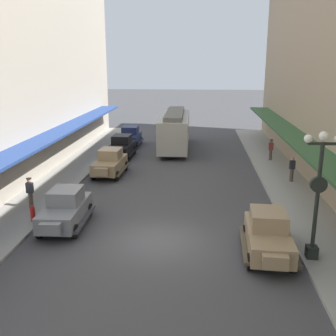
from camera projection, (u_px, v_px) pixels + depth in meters
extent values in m
plane|color=#424244|center=(157.00, 241.00, 17.84)|extent=(200.00, 200.00, 0.00)
cube|color=#99968E|center=(328.00, 245.00, 17.25)|extent=(3.00, 60.00, 0.15)
cube|color=#19234C|center=(130.00, 138.00, 37.79)|extent=(1.71, 3.90, 0.80)
cube|color=#19234C|center=(130.00, 130.00, 37.84)|extent=(1.44, 1.70, 0.70)
cube|color=#8C9EA8|center=(130.00, 130.00, 37.84)|extent=(1.37, 1.67, 0.42)
cube|color=#19234C|center=(126.00, 142.00, 35.73)|extent=(0.94, 0.36, 0.52)
cube|color=black|center=(140.00, 142.00, 37.81)|extent=(0.25, 3.51, 0.12)
cube|color=black|center=(120.00, 141.00, 37.95)|extent=(0.25, 3.51, 0.12)
cylinder|color=black|center=(136.00, 145.00, 36.52)|extent=(0.22, 0.68, 0.68)
cylinder|color=black|center=(119.00, 145.00, 36.64)|extent=(0.22, 0.68, 0.68)
cylinder|color=black|center=(141.00, 140.00, 39.15)|extent=(0.22, 0.68, 0.68)
cylinder|color=black|center=(124.00, 140.00, 39.27)|extent=(0.22, 0.68, 0.68)
cube|color=#997F5B|center=(268.00, 238.00, 16.41)|extent=(1.87, 3.97, 0.80)
cube|color=#997F5B|center=(268.00, 219.00, 16.46)|extent=(1.51, 1.76, 0.70)
cube|color=#8C9EA8|center=(268.00, 219.00, 16.46)|extent=(1.44, 1.72, 0.42)
cube|color=#997F5B|center=(275.00, 262.00, 14.36)|extent=(0.95, 0.40, 0.52)
cube|color=#4C3F2D|center=(291.00, 246.00, 16.38)|extent=(0.39, 3.52, 0.12)
cube|color=#4C3F2D|center=(244.00, 244.00, 16.61)|extent=(0.39, 3.52, 0.12)
cylinder|color=black|center=(293.00, 264.00, 15.11)|extent=(0.25, 0.69, 0.68)
cylinder|color=black|center=(250.00, 262.00, 15.30)|extent=(0.25, 0.69, 0.68)
cylinder|color=black|center=(282.00, 234.00, 17.73)|extent=(0.25, 0.69, 0.68)
cylinder|color=black|center=(246.00, 232.00, 17.92)|extent=(0.25, 0.69, 0.68)
cube|color=black|center=(121.00, 149.00, 33.32)|extent=(1.86, 3.97, 0.80)
cube|color=black|center=(122.00, 139.00, 33.37)|extent=(1.51, 1.76, 0.70)
cube|color=#8C9EA8|center=(122.00, 139.00, 33.37)|extent=(1.44, 1.72, 0.42)
cube|color=black|center=(115.00, 154.00, 31.27)|extent=(0.95, 0.40, 0.52)
cube|color=black|center=(133.00, 153.00, 33.30)|extent=(0.39, 3.52, 0.12)
cube|color=black|center=(111.00, 152.00, 33.52)|extent=(0.39, 3.52, 0.12)
cylinder|color=black|center=(127.00, 157.00, 32.03)|extent=(0.25, 0.69, 0.68)
cylinder|color=black|center=(108.00, 157.00, 32.22)|extent=(0.25, 0.69, 0.68)
cylinder|color=black|center=(134.00, 150.00, 34.64)|extent=(0.25, 0.69, 0.68)
cylinder|color=black|center=(116.00, 149.00, 34.83)|extent=(0.25, 0.69, 0.68)
cube|color=slate|center=(65.00, 212.00, 19.26)|extent=(1.80, 3.94, 0.80)
cube|color=slate|center=(66.00, 196.00, 19.31)|extent=(1.48, 1.74, 0.70)
cube|color=#8C9EA8|center=(66.00, 196.00, 19.31)|extent=(1.41, 1.70, 0.42)
cube|color=slate|center=(50.00, 229.00, 17.20)|extent=(0.94, 0.38, 0.52)
cube|color=#393A3D|center=(85.00, 219.00, 19.30)|extent=(0.33, 3.52, 0.12)
cube|color=#393A3D|center=(47.00, 218.00, 19.40)|extent=(0.33, 3.52, 0.12)
cylinder|color=black|center=(74.00, 232.00, 18.01)|extent=(0.24, 0.69, 0.68)
cylinder|color=black|center=(39.00, 231.00, 18.09)|extent=(0.24, 0.69, 0.68)
cylinder|color=black|center=(89.00, 210.00, 20.64)|extent=(0.24, 0.69, 0.68)
cylinder|color=black|center=(59.00, 209.00, 20.73)|extent=(0.24, 0.69, 0.68)
cube|color=#997F5B|center=(110.00, 165.00, 28.08)|extent=(1.86, 3.97, 0.80)
cube|color=#997F5B|center=(110.00, 154.00, 28.13)|extent=(1.51, 1.76, 0.70)
cube|color=#8C9EA8|center=(110.00, 154.00, 28.13)|extent=(1.44, 1.72, 0.42)
cube|color=#997F5B|center=(101.00, 172.00, 26.03)|extent=(0.95, 0.40, 0.52)
cube|color=#4C3F2D|center=(123.00, 170.00, 28.06)|extent=(0.39, 3.52, 0.12)
cube|color=#4C3F2D|center=(97.00, 169.00, 28.28)|extent=(0.39, 3.52, 0.12)
cylinder|color=black|center=(116.00, 176.00, 26.79)|extent=(0.25, 0.69, 0.68)
cylinder|color=black|center=(93.00, 175.00, 26.98)|extent=(0.25, 0.69, 0.68)
cylinder|color=black|center=(125.00, 166.00, 29.40)|extent=(0.25, 0.69, 0.68)
cylinder|color=black|center=(104.00, 165.00, 29.59)|extent=(0.25, 0.69, 0.68)
cube|color=#ADA899|center=(175.00, 130.00, 36.12)|extent=(2.65, 9.64, 2.70)
cube|color=#5F5C54|center=(175.00, 114.00, 35.72)|extent=(1.64, 8.66, 0.36)
cube|color=#8C9EA8|center=(175.00, 125.00, 36.00)|extent=(2.67, 8.87, 0.95)
cube|color=black|center=(176.00, 141.00, 39.30)|extent=(2.02, 1.23, 0.40)
cube|color=black|center=(173.00, 154.00, 33.75)|extent=(2.02, 1.23, 0.40)
cube|color=black|center=(312.00, 252.00, 15.97)|extent=(0.44, 0.44, 0.50)
cylinder|color=black|center=(317.00, 197.00, 15.36)|extent=(0.16, 0.16, 4.20)
cube|color=black|center=(323.00, 144.00, 14.81)|extent=(1.10, 0.10, 0.10)
sphere|color=white|center=(308.00, 139.00, 14.81)|extent=(0.32, 0.32, 0.32)
sphere|color=white|center=(324.00, 136.00, 14.74)|extent=(0.36, 0.36, 0.36)
cylinder|color=black|center=(319.00, 184.00, 15.23)|extent=(0.64, 0.18, 0.64)
cylinder|color=silver|center=(318.00, 184.00, 15.32)|extent=(0.56, 0.02, 0.56)
cylinder|color=#B21E19|center=(33.00, 215.00, 19.58)|extent=(0.24, 0.24, 0.70)
sphere|color=#B21E19|center=(32.00, 208.00, 19.49)|extent=(0.20, 0.20, 0.20)
cylinder|color=#4C4238|center=(270.00, 155.00, 31.78)|extent=(0.24, 0.24, 0.85)
cube|color=maroon|center=(271.00, 146.00, 31.60)|extent=(0.36, 0.22, 0.56)
sphere|color=brown|center=(271.00, 141.00, 31.50)|extent=(0.22, 0.22, 0.22)
cylinder|color=black|center=(272.00, 140.00, 31.46)|extent=(0.28, 0.28, 0.04)
cylinder|color=#4C4238|center=(291.00, 175.00, 26.12)|extent=(0.24, 0.24, 0.85)
cube|color=#26262D|center=(292.00, 165.00, 25.94)|extent=(0.36, 0.22, 0.56)
sphere|color=tan|center=(293.00, 159.00, 25.83)|extent=(0.22, 0.22, 0.22)
cylinder|color=#4C4238|center=(31.00, 200.00, 21.40)|extent=(0.24, 0.24, 0.85)
cube|color=#26262D|center=(30.00, 188.00, 21.21)|extent=(0.36, 0.22, 0.56)
sphere|color=tan|center=(29.00, 181.00, 21.11)|extent=(0.22, 0.22, 0.22)
cylinder|color=black|center=(29.00, 178.00, 21.08)|extent=(0.28, 0.28, 0.04)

